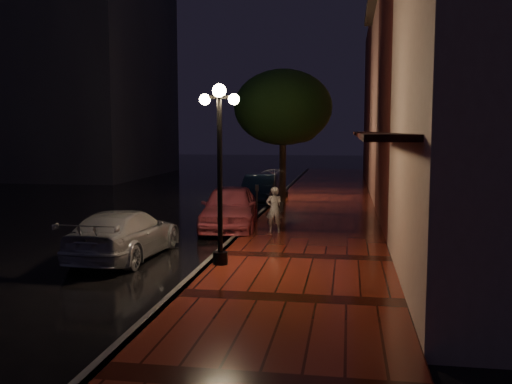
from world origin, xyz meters
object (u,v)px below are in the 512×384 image
Objects in this scene: parking_meter at (257,199)px; street_tree at (283,110)px; streetlamp_far at (285,147)px; silver_car at (125,234)px; pink_car at (230,207)px; streetlamp_near at (220,163)px; navy_car at (260,190)px; woman_with_umbrella at (275,190)px.

street_tree is at bearing 76.18° from parking_meter.
silver_car is at bearing -102.01° from streetlamp_far.
street_tree is at bearing 71.03° from pink_car.
street_tree is at bearing 88.65° from streetlamp_near.
pink_car is (-0.95, 5.65, -1.84)m from streetlamp_near.
pink_car is 1.00× the size of silver_car.
silver_car is (-3.05, -10.11, -3.60)m from street_tree.
street_tree is 1.42× the size of navy_car.
navy_car is 8.12m from woman_with_umbrella.
woman_with_umbrella is at bearing -131.90° from silver_car.
streetlamp_near is at bearing -86.67° from pink_car.
silver_car is (-1.84, -11.57, -0.02)m from navy_car.
street_tree is 7.02m from woman_with_umbrella.
pink_car is at bearing 99.54° from streetlamp_near.
navy_car is (0.00, 6.80, -0.09)m from pink_car.
navy_car is at bearing 90.05° from parking_meter.
pink_car is 1.09× the size of navy_car.
streetlamp_near reaches higher than pink_car.
pink_car is at bearing -109.14° from silver_car.
streetlamp_far is 3.36× the size of parking_meter.
woman_with_umbrella is at bearing -75.30° from parking_meter.
streetlamp_far is 0.96× the size of silver_car.
navy_car is at bearing -85.65° from woman_with_umbrella.
pink_car reaches higher than silver_car.
street_tree reaches higher than pink_car.
streetlamp_near is 0.97× the size of pink_car.
woman_with_umbrella reaches higher than navy_car.
streetlamp_near is 3.36× the size of parking_meter.
streetlamp_far is at bearing -100.06° from silver_car.
navy_car is at bearing 129.70° from street_tree.
street_tree is 1.30× the size of pink_car.
pink_car is 1.40m from parking_meter.
streetlamp_near is 12.63m from navy_car.
parking_meter is at bearing 51.16° from pink_car.
pink_car is at bearing -96.49° from streetlamp_far.
street_tree reaches higher than navy_car.
streetlamp_near reaches higher than silver_car.
street_tree is 4.52× the size of parking_meter.
streetlamp_far is 1.05× the size of navy_car.
navy_car is at bearing 94.36° from streetlamp_near.
street_tree reaches higher than streetlamp_far.
streetlamp_far is 2.11× the size of woman_with_umbrella.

